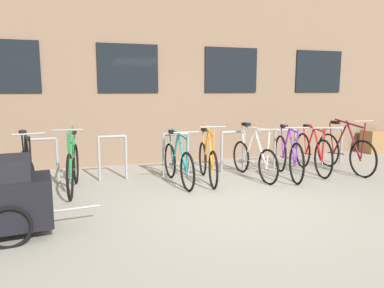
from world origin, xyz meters
name	(u,v)px	position (x,y,z in m)	size (l,w,h in m)	color
ground_plane	(238,203)	(0.00, 0.00, 0.00)	(42.00, 42.00, 0.00)	gray
storefront_building	(158,66)	(0.00, 5.86, 2.34)	(28.00, 5.36, 4.68)	#7A604C
bike_rack	(205,149)	(0.12, 1.90, 0.50)	(6.54, 0.05, 0.84)	gray
bicycle_green	(73,167)	(-2.36, 1.40, 0.40)	(0.44, 1.74, 1.09)	black
bicycle_orange	(208,161)	(-0.01, 1.36, 0.37)	(0.44, 1.64, 1.07)	black
bicycle_white	(254,158)	(0.91, 1.34, 0.37)	(0.44, 1.66, 1.04)	black
bicycle_black	(28,172)	(-3.04, 1.33, 0.37)	(0.56, 1.66, 1.07)	black
bicycle_purple	(288,156)	(1.57, 1.20, 0.40)	(0.56, 1.71, 1.03)	black
bicycle_maroon	(344,152)	(2.95, 1.30, 0.40)	(0.44, 1.78, 1.10)	black
bicycle_teal	(178,163)	(-0.58, 1.34, 0.37)	(0.44, 1.65, 1.00)	black
bicycle_red	(312,153)	(2.26, 1.41, 0.40)	(0.50, 1.71, 0.98)	black
bike_trailer	(7,196)	(-3.01, -0.37, 0.48)	(1.48, 0.75, 0.94)	black
planter_box	(376,141)	(5.27, 2.85, 0.30)	(0.70, 0.44, 0.60)	olive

